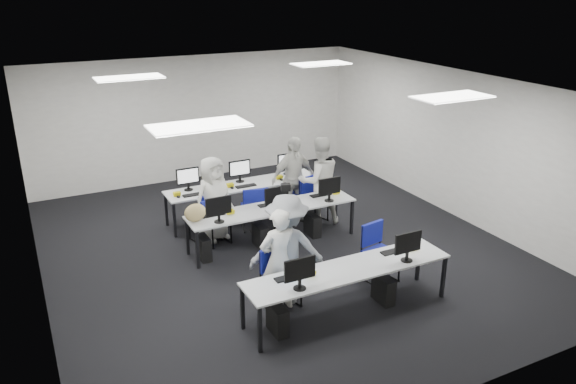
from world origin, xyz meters
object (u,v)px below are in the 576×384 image
student_0 (279,260)px  chair_4 (313,208)px  chair_2 (215,228)px  student_3 (293,178)px  photographer (287,249)px  chair_5 (205,226)px  chair_6 (253,215)px  chair_7 (303,203)px  student_1 (319,181)px  desk_mid (272,210)px  chair_1 (379,263)px  student_2 (213,199)px  desk_front (349,272)px  chair_3 (262,220)px  chair_0 (280,289)px

student_0 → chair_4: bearing=-125.8°
chair_2 → student_3: bearing=-0.8°
photographer → chair_5: bearing=-59.6°
chair_6 → student_0: bearing=-89.6°
chair_4 → chair_7: bearing=86.8°
chair_2 → student_1: 2.28m
chair_6 → student_3: (0.94, 0.10, 0.59)m
chair_2 → chair_7: (2.05, 0.35, 0.01)m
desk_mid → student_0: bearing=-112.7°
photographer → chair_7: bearing=-101.1°
chair_1 → student_2: 3.34m
chair_7 → student_0: 3.57m
desk_front → chair_4: bearing=69.5°
student_0 → student_3: size_ratio=0.93×
chair_6 → chair_4: bearing=6.9°
student_2 → student_3: 1.80m
student_2 → chair_2: bearing=-123.1°
chair_6 → student_1: size_ratio=0.49×
chair_1 → student_3: size_ratio=0.55×
desk_front → chair_7: bearing=72.3°
chair_1 → chair_6: chair_1 is taller
desk_mid → chair_6: bearing=93.4°
student_1 → photographer: (-1.92, -2.39, -0.03)m
chair_7 → student_3: bearing=166.3°
student_3 → chair_3: bearing=-164.4°
chair_0 → chair_4: chair_0 is taller
desk_front → chair_0: (-0.82, 0.60, -0.39)m
chair_7 → student_3: 0.61m
chair_1 → student_3: 2.98m
chair_4 → desk_mid: bearing=-172.4°
student_2 → student_3: (1.78, 0.21, 0.06)m
chair_0 → chair_2: size_ratio=1.03×
chair_5 → photographer: size_ratio=0.51×
chair_2 → chair_6: 0.93m
desk_front → student_3: student_3 is taller
chair_5 → student_1: (2.34, -0.23, 0.62)m
desk_front → student_1: (1.26, 3.09, 0.22)m
chair_0 → chair_3: size_ratio=1.08×
student_2 → photographer: photographer is taller
desk_mid → photographer: size_ratio=1.84×
chair_1 → chair_3: size_ratio=1.11×
chair_2 → chair_4: chair_2 is taller
chair_4 → chair_7: 0.30m
chair_7 → chair_1: bearing=-103.3°
desk_front → chair_5: bearing=107.9°
chair_7 → desk_front: bearing=-118.4°
chair_2 → student_1: (2.20, -0.05, 0.61)m
chair_2 → chair_6: bearing=4.7°
chair_1 → chair_4: chair_1 is taller
student_2 → chair_1: bearing=-72.0°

